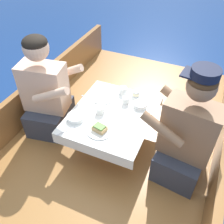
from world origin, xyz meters
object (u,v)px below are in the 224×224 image
coffee_cup_starboard (126,100)px  tin_can (136,94)px  coffee_cup_port (123,90)px  person_starboard (186,138)px  sandwich (100,128)px  coffee_cup_center (100,110)px  person_port (46,95)px

coffee_cup_starboard → tin_can: bearing=71.2°
coffee_cup_port → coffee_cup_starboard: same height
person_starboard → tin_can: 0.67m
sandwich → coffee_cup_port: size_ratio=1.16×
coffee_cup_center → tin_can: bearing=60.6°
sandwich → coffee_cup_center: coffee_cup_center is taller
person_starboard → coffee_cup_center: person_starboard is taller
sandwich → coffee_cup_port: 0.54m
coffee_cup_port → coffee_cup_starboard: 0.15m
coffee_cup_port → coffee_cup_center: 0.36m
coffee_cup_starboard → person_starboard: bearing=-22.9°
coffee_cup_starboard → tin_can: size_ratio=1.36×
sandwich → coffee_cup_port: bearing=91.7°
person_starboard → tin_can: size_ratio=15.16×
sandwich → coffee_cup_starboard: (0.06, 0.41, 0.00)m
person_starboard → coffee_cup_port: (-0.67, 0.38, -0.00)m
person_port → coffee_cup_starboard: size_ratio=10.76×
person_port → coffee_cup_center: (0.55, 0.01, -0.00)m
person_port → person_starboard: 1.29m
coffee_cup_port → tin_can: size_ratio=1.55×
sandwich → tin_can: sandwich is taller
coffee_cup_center → sandwich: bearing=-65.3°
person_port → person_starboard: bearing=-11.4°
person_port → coffee_cup_starboard: (0.70, 0.22, -0.00)m
sandwich → coffee_cup_starboard: coffee_cup_starboard is taller
coffee_cup_starboard → tin_can: coffee_cup_starboard is taller
coffee_cup_starboard → coffee_cup_center: 0.27m
person_port → sandwich: bearing=-26.9°
sandwich → tin_can: 0.56m
coffee_cup_starboard → person_port: bearing=-162.4°
coffee_cup_port → person_starboard: bearing=-29.5°
tin_can → coffee_cup_center: bearing=-119.4°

